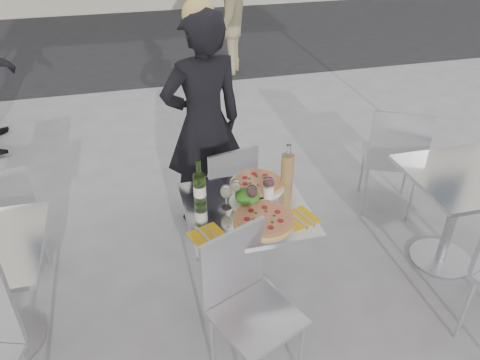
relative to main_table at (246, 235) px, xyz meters
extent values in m
plane|color=gray|center=(0.00, 0.00, -0.54)|extent=(80.00, 80.00, 0.00)
cube|color=black|center=(0.00, 6.50, -0.54)|extent=(24.00, 5.00, 0.00)
cylinder|color=#B7BABF|center=(0.00, 0.00, -0.53)|extent=(0.44, 0.44, 0.02)
cylinder|color=#B7BABF|center=(0.00, 0.00, -0.17)|extent=(0.07, 0.07, 0.72)
cube|color=silver|center=(0.00, 0.00, 0.20)|extent=(0.72, 0.72, 0.03)
cylinder|color=#B7BABF|center=(-1.50, 0.00, -0.53)|extent=(0.44, 0.44, 0.02)
cylinder|color=#B7BABF|center=(1.50, 0.00, -0.53)|extent=(0.44, 0.44, 0.02)
cylinder|color=#B7BABF|center=(1.50, 0.00, -0.17)|extent=(0.07, 0.07, 0.72)
cube|color=silver|center=(1.50, 0.00, 0.20)|extent=(0.72, 0.72, 0.03)
cylinder|color=silver|center=(0.13, 0.91, -0.34)|extent=(0.02, 0.02, 0.41)
cylinder|color=silver|center=(-0.19, 0.84, -0.34)|extent=(0.02, 0.02, 0.41)
cylinder|color=silver|center=(0.20, 0.60, -0.34)|extent=(0.02, 0.02, 0.41)
cylinder|color=silver|center=(-0.11, 0.53, -0.34)|extent=(0.02, 0.02, 0.41)
cube|color=silver|center=(0.01, 0.72, -0.12)|extent=(0.45, 0.45, 0.02)
cube|color=silver|center=(0.05, 0.54, 0.09)|extent=(0.37, 0.11, 0.41)
cylinder|color=silver|center=(0.14, -0.65, -0.32)|extent=(0.02, 0.02, 0.44)
cylinder|color=silver|center=(-0.32, -0.47, -0.32)|extent=(0.02, 0.02, 0.44)
cylinder|color=silver|center=(0.00, -0.33, -0.32)|extent=(0.02, 0.02, 0.44)
cube|color=silver|center=(-0.09, -0.56, -0.09)|extent=(0.54, 0.54, 0.02)
cube|color=silver|center=(-0.17, -0.38, 0.14)|extent=(0.38, 0.18, 0.44)
cylinder|color=silver|center=(-1.40, 0.95, -0.32)|extent=(0.02, 0.02, 0.43)
cylinder|color=silver|center=(-1.31, 0.62, -0.32)|extent=(0.02, 0.02, 0.43)
cube|color=silver|center=(-1.52, 0.74, -0.10)|extent=(0.49, 0.49, 0.02)
cube|color=silver|center=(-1.47, 0.55, 0.13)|extent=(0.39, 0.13, 0.43)
cylinder|color=silver|center=(1.68, 0.84, -0.30)|extent=(0.03, 0.03, 0.47)
cylinder|color=silver|center=(1.33, 1.00, -0.30)|extent=(0.03, 0.03, 0.47)
cylinder|color=silver|center=(1.52, 0.50, -0.30)|extent=(0.03, 0.03, 0.47)
cylinder|color=silver|center=(1.18, 0.65, -0.30)|extent=(0.03, 0.03, 0.47)
cube|color=silver|center=(1.43, 0.75, -0.06)|extent=(0.58, 0.58, 0.03)
cube|color=silver|center=(1.34, 0.55, 0.19)|extent=(0.41, 0.20, 0.47)
cylinder|color=silver|center=(1.17, -0.65, -0.29)|extent=(0.03, 0.03, 0.50)
imported|color=black|center=(-0.08, 0.95, 0.32)|extent=(0.69, 0.52, 1.71)
imported|color=#8C825A|center=(0.90, 4.35, 0.26)|extent=(1.01, 1.19, 1.60)
cylinder|color=#E3AA58|center=(0.06, -0.15, 0.22)|extent=(0.35, 0.35, 0.02)
cylinder|color=#C5BA80|center=(0.06, -0.15, 0.23)|extent=(0.31, 0.31, 0.00)
cylinder|color=white|center=(0.13, 0.21, 0.22)|extent=(0.35, 0.35, 0.01)
cylinder|color=#E3AA58|center=(0.13, 0.21, 0.23)|extent=(0.31, 0.31, 0.02)
cylinder|color=#C5BA80|center=(0.13, 0.21, 0.24)|extent=(0.27, 0.27, 0.00)
cylinder|color=white|center=(0.02, 0.05, 0.22)|extent=(0.22, 0.22, 0.01)
ellipsoid|color=#226E1B|center=(0.02, 0.05, 0.26)|extent=(0.15, 0.15, 0.08)
sphere|color=#B21914|center=(0.06, 0.07, 0.27)|extent=(0.03, 0.03, 0.03)
cylinder|color=#34551F|center=(-0.26, 0.11, 0.31)|extent=(0.07, 0.07, 0.20)
cone|color=#34551F|center=(-0.26, 0.11, 0.41)|extent=(0.07, 0.07, 0.03)
cylinder|color=#34551F|center=(-0.26, 0.11, 0.46)|extent=(0.03, 0.03, 0.10)
cylinder|color=silver|center=(-0.26, 0.11, 0.30)|extent=(0.07, 0.08, 0.07)
cylinder|color=tan|center=(0.31, 0.17, 0.32)|extent=(0.08, 0.08, 0.22)
cylinder|color=white|center=(0.31, 0.17, 0.46)|extent=(0.03, 0.03, 0.08)
cylinder|color=white|center=(0.15, 0.06, 0.26)|extent=(0.06, 0.06, 0.09)
cylinder|color=silver|center=(0.15, 0.06, 0.31)|extent=(0.06, 0.06, 0.02)
cylinder|color=white|center=(-0.11, 0.03, 0.21)|extent=(0.06, 0.06, 0.00)
cylinder|color=white|center=(-0.11, 0.03, 0.26)|extent=(0.01, 0.01, 0.09)
ellipsoid|color=white|center=(-0.11, 0.03, 0.33)|extent=(0.07, 0.07, 0.08)
ellipsoid|color=#EDF1AA|center=(-0.11, 0.03, 0.32)|extent=(0.05, 0.05, 0.05)
cylinder|color=white|center=(-0.05, 0.08, 0.21)|extent=(0.06, 0.06, 0.00)
cylinder|color=white|center=(-0.05, 0.08, 0.26)|extent=(0.01, 0.01, 0.09)
ellipsoid|color=white|center=(-0.05, 0.08, 0.33)|extent=(0.07, 0.07, 0.08)
ellipsoid|color=#EDF1AA|center=(-0.05, 0.08, 0.32)|extent=(0.05, 0.05, 0.05)
cylinder|color=white|center=(0.03, -0.01, 0.21)|extent=(0.06, 0.06, 0.00)
cylinder|color=white|center=(0.03, -0.01, 0.26)|extent=(0.01, 0.01, 0.09)
ellipsoid|color=white|center=(0.03, -0.01, 0.33)|extent=(0.07, 0.07, 0.08)
ellipsoid|color=#40090E|center=(0.03, -0.01, 0.32)|extent=(0.05, 0.05, 0.05)
cylinder|color=white|center=(0.15, 0.05, 0.21)|extent=(0.06, 0.06, 0.00)
cylinder|color=white|center=(0.15, 0.05, 0.26)|extent=(0.01, 0.01, 0.09)
ellipsoid|color=white|center=(0.15, 0.05, 0.33)|extent=(0.07, 0.07, 0.08)
ellipsoid|color=#40090E|center=(0.15, 0.05, 0.32)|extent=(0.05, 0.05, 0.05)
cube|color=yellow|center=(-0.27, -0.21, 0.21)|extent=(0.23, 0.23, 0.00)
cube|color=#B7BABF|center=(-0.29, -0.21, 0.22)|extent=(0.08, 0.19, 0.00)
cube|color=#B7BABF|center=(-0.24, -0.21, 0.22)|extent=(0.07, 0.17, 0.00)
cube|color=yellow|center=(0.27, -0.18, 0.21)|extent=(0.23, 0.23, 0.00)
cube|color=#B7BABF|center=(0.25, -0.18, 0.22)|extent=(0.07, 0.20, 0.00)
cube|color=#B7BABF|center=(0.30, -0.18, 0.22)|extent=(0.06, 0.17, 0.00)
camera|label=1|loc=(-0.59, -2.17, 1.84)|focal=35.00mm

